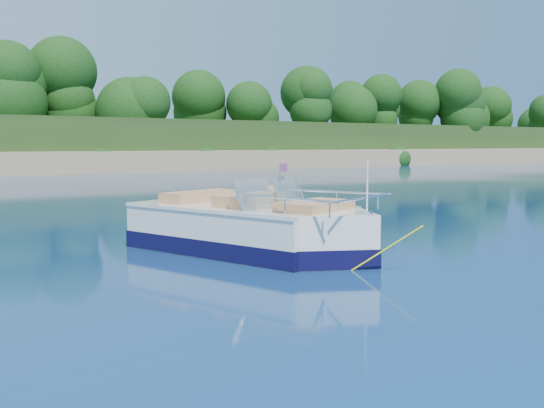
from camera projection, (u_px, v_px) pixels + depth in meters
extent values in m
plane|color=#091540|center=(280.00, 289.00, 8.53)|extent=(160.00, 160.00, 0.00)
cylinder|color=black|center=(218.00, 135.00, 52.50)|extent=(0.44, 0.44, 2.60)
sphere|color=black|center=(218.00, 106.00, 52.25)|extent=(4.29, 4.29, 4.29)
cylinder|color=black|center=(431.00, 135.00, 68.80)|extent=(0.44, 0.44, 3.00)
sphere|color=black|center=(431.00, 110.00, 68.51)|extent=(4.95, 4.95, 4.95)
cube|color=white|center=(240.00, 233.00, 11.63)|extent=(3.40, 4.54, 1.12)
cube|color=white|center=(325.00, 243.00, 10.48)|extent=(2.01, 2.01, 1.12)
cube|color=black|center=(240.00, 241.00, 11.65)|extent=(3.44, 4.58, 0.32)
cube|color=black|center=(324.00, 252.00, 10.49)|extent=(2.05, 2.05, 0.32)
cube|color=tan|center=(227.00, 216.00, 11.80)|extent=(2.58, 3.25, 0.11)
cube|color=white|center=(240.00, 206.00, 11.58)|extent=(3.44, 4.55, 0.06)
cube|color=black|center=(161.00, 222.00, 12.96)|extent=(0.68, 0.55, 0.96)
cube|color=#8C9EA5|center=(255.00, 193.00, 10.72)|extent=(0.88, 0.45, 0.52)
cube|color=#8C9EA5|center=(286.00, 190.00, 11.48)|extent=(0.87, 0.64, 0.52)
cube|color=tan|center=(234.00, 207.00, 11.04)|extent=(0.75, 0.75, 0.43)
cube|color=tan|center=(266.00, 203.00, 11.80)|extent=(0.75, 0.75, 0.43)
cube|color=tan|center=(199.00, 201.00, 12.22)|extent=(1.77, 1.12, 0.41)
cube|color=tan|center=(315.00, 211.00, 10.55)|extent=(1.60, 1.24, 0.36)
cylinder|color=white|center=(367.00, 187.00, 9.89)|extent=(0.04, 0.04, 0.91)
cube|color=red|center=(283.00, 168.00, 11.36)|extent=(0.23, 0.10, 0.15)
cube|color=silver|center=(370.00, 213.00, 9.90)|extent=(0.12, 0.10, 0.05)
cylinder|color=#F6FA1B|center=(385.00, 249.00, 9.60)|extent=(0.76, 0.90, 0.82)
torus|color=#FFAD05|center=(270.00, 230.00, 13.73)|extent=(1.44, 1.44, 0.34)
torus|color=red|center=(270.00, 230.00, 13.72)|extent=(1.18, 1.18, 0.11)
imported|color=tan|center=(269.00, 234.00, 13.74)|extent=(0.51, 0.86, 1.59)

